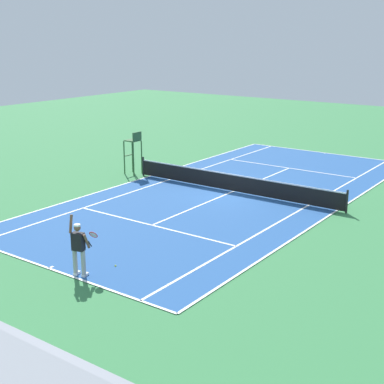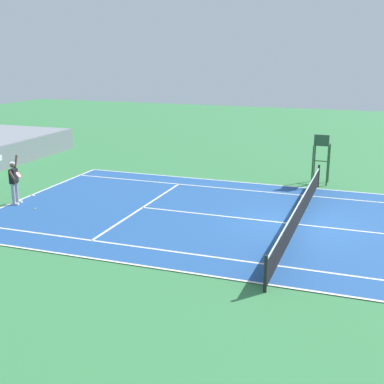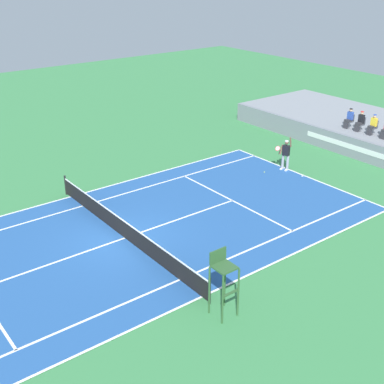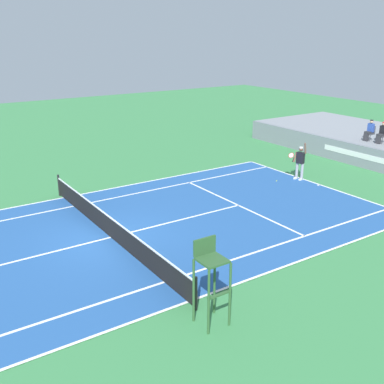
# 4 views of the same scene
# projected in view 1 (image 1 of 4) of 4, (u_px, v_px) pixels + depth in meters

# --- Properties ---
(ground_plane) EXTENTS (80.00, 80.00, 0.00)m
(ground_plane) POSITION_uv_depth(u_px,v_px,m) (233.00, 192.00, 28.20)
(ground_plane) COLOR #387F47
(court) EXTENTS (11.08, 23.88, 0.03)m
(court) POSITION_uv_depth(u_px,v_px,m) (233.00, 192.00, 28.20)
(court) COLOR #235193
(court) RESTS_ON ground
(net) EXTENTS (11.98, 0.10, 1.07)m
(net) POSITION_uv_depth(u_px,v_px,m) (233.00, 182.00, 28.06)
(net) COLOR black
(net) RESTS_ON ground
(tennis_player) EXTENTS (0.74, 0.75, 2.08)m
(tennis_player) POSITION_uv_depth(u_px,v_px,m) (79.00, 248.00, 18.07)
(tennis_player) COLOR #9E9EA3
(tennis_player) RESTS_ON ground
(tennis_ball) EXTENTS (0.07, 0.07, 0.07)m
(tennis_ball) POSITION_uv_depth(u_px,v_px,m) (115.00, 266.00, 19.07)
(tennis_ball) COLOR #D1E533
(tennis_ball) RESTS_ON ground
(umpire_chair) EXTENTS (0.77, 0.77, 2.44)m
(umpire_chair) POSITION_uv_depth(u_px,v_px,m) (134.00, 147.00, 31.51)
(umpire_chair) COLOR #2D562D
(umpire_chair) RESTS_ON ground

